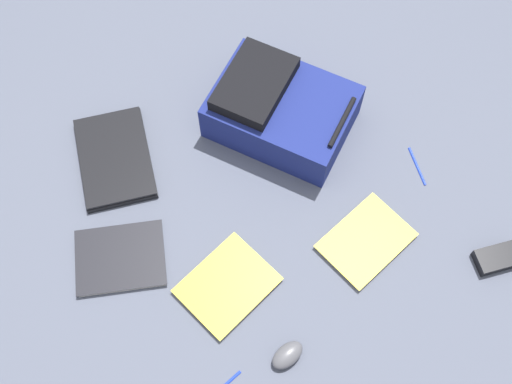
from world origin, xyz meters
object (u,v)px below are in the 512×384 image
object	(u,v)px
laptop	(115,158)
pen_blue	(417,166)
book_manual	(227,285)
power_brick	(497,258)
backpack	(279,109)
book_comic	(120,258)
computer_mouse	(287,355)
book_red	(366,241)

from	to	relation	value
laptop	pen_blue	distance (m)	0.99
laptop	book_manual	size ratio (longest dim) A/B	1.21
power_brick	pen_blue	xyz separation A→B (m)	(0.38, 0.03, -0.01)
backpack	book_comic	bearing A→B (deg)	106.74
book_manual	computer_mouse	distance (m)	0.27
backpack	power_brick	world-z (taller)	backpack
laptop	book_comic	distance (m)	0.34
backpack	book_manual	xyz separation A→B (m)	(-0.43, 0.41, -0.08)
book_red	power_brick	bearing A→B (deg)	-126.64
laptop	pen_blue	xyz separation A→B (m)	(-0.48, -0.86, -0.01)
book_red	book_comic	xyz separation A→B (m)	(0.30, 0.69, 0.00)
book_red	backpack	bearing A→B (deg)	3.47
book_comic	power_brick	bearing A→B (deg)	-118.21
book_manual	pen_blue	size ratio (longest dim) A/B	2.22
book_manual	book_red	bearing A→B (deg)	-99.54
computer_mouse	power_brick	bearing A→B (deg)	-105.43
backpack	pen_blue	bearing A→B (deg)	-138.25
book_manual	book_comic	size ratio (longest dim) A/B	0.97
book_red	laptop	bearing A→B (deg)	42.32
computer_mouse	laptop	bearing A→B (deg)	1.10
computer_mouse	backpack	bearing A→B (deg)	-38.83
laptop	power_brick	distance (m)	1.24
book_comic	power_brick	world-z (taller)	power_brick
power_brick	book_comic	bearing A→B (deg)	61.79
laptop	book_manual	world-z (taller)	laptop
book_comic	laptop	bearing A→B (deg)	-19.97
laptop	pen_blue	size ratio (longest dim) A/B	2.69
laptop	book_red	distance (m)	0.85
backpack	power_brick	xyz separation A→B (m)	(-0.74, -0.35, -0.07)
power_brick	pen_blue	distance (m)	0.38
book_red	computer_mouse	world-z (taller)	computer_mouse
backpack	book_red	size ratio (longest dim) A/B	1.77
backpack	book_comic	size ratio (longest dim) A/B	1.67
book_red	pen_blue	distance (m)	0.32
laptop	book_manual	bearing A→B (deg)	-166.70
book_manual	power_brick	size ratio (longest dim) A/B	2.45
book_comic	power_brick	size ratio (longest dim) A/B	2.54
book_comic	computer_mouse	distance (m)	0.58
pen_blue	book_red	bearing A→B (deg)	116.43
computer_mouse	power_brick	world-z (taller)	computer_mouse
backpack	power_brick	bearing A→B (deg)	-154.78
book_manual	book_comic	world-z (taller)	same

